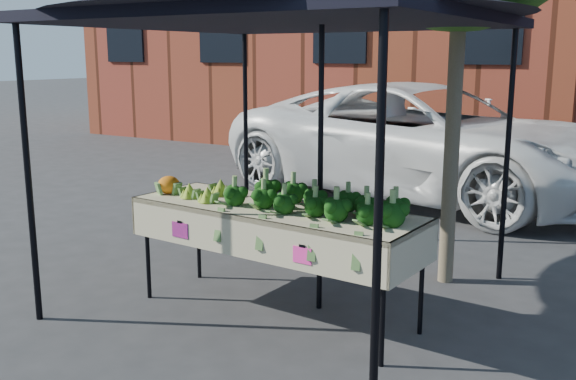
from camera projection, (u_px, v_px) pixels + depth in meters
name	position (u px, v px, depth m)	size (l,w,h in m)	color
ground	(274.00, 317.00, 5.27)	(90.00, 90.00, 0.00)	#2D2D2F
table	(275.00, 261.00, 5.23)	(2.44, 0.94, 0.90)	#C5B991
canopy	(288.00, 141.00, 5.42)	(3.16, 3.16, 2.74)	black
broccoli_heap	(316.00, 196.00, 4.95)	(1.53, 0.56, 0.24)	black
romanesco_cluster	(207.00, 187.00, 5.44)	(0.42, 0.46, 0.19)	#A5B537
cauliflower_pair	(169.00, 184.00, 5.61)	(0.19, 0.19, 0.17)	orange
street_tree	(456.00, 64.00, 5.70)	(2.02, 2.02, 3.98)	#1E4C14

